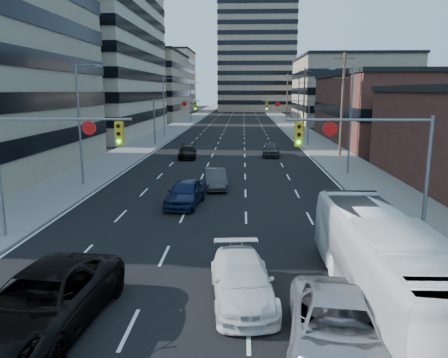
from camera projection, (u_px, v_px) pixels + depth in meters
name	position (u px, v px, depth m)	size (l,w,h in m)	color
ground	(188.00, 331.00, 13.09)	(400.00, 400.00, 0.00)	black
road_surface	(238.00, 113.00, 140.37)	(18.00, 300.00, 0.02)	black
sidewalk_left	(203.00, 113.00, 140.85)	(5.00, 300.00, 0.15)	slate
sidewalk_right	(274.00, 113.00, 139.87)	(5.00, 300.00, 0.15)	slate
office_left_mid	(66.00, 47.00, 70.20)	(26.00, 34.00, 28.00)	#ADA089
office_left_far	(142.00, 87.00, 110.43)	(20.00, 30.00, 16.00)	gray
storefront_right_mid	(406.00, 110.00, 60.13)	(20.00, 30.00, 9.00)	#472119
office_right_far	(349.00, 91.00, 96.80)	(22.00, 28.00, 14.00)	gray
apartment_tower	(256.00, 27.00, 153.94)	(26.00, 26.00, 58.00)	gray
bg_block_left	(157.00, 82.00, 149.37)	(24.00, 24.00, 20.00)	#ADA089
bg_block_right	(339.00, 94.00, 137.82)	(22.00, 22.00, 12.00)	gray
signal_near_left	(49.00, 151.00, 20.37)	(6.59, 0.33, 6.00)	slate
signal_near_right	(372.00, 153.00, 19.74)	(6.59, 0.33, 6.00)	slate
signal_far_left	(172.00, 113.00, 56.61)	(6.09, 0.33, 6.00)	slate
signal_far_right	(291.00, 113.00, 55.96)	(6.09, 0.33, 6.00)	slate
utility_pole_block	(342.00, 103.00, 46.67)	(2.20, 0.28, 11.00)	#4C3D2D
utility_pole_midblock	(304.00, 98.00, 76.04)	(2.20, 0.28, 11.00)	#4C3D2D
utility_pole_distant	(287.00, 96.00, 105.42)	(2.20, 0.28, 11.00)	#4C3D2D
streetlight_left_near	(81.00, 119.00, 32.10)	(2.03, 0.22, 9.00)	slate
streetlight_left_mid	(165.00, 104.00, 66.37)	(2.03, 0.22, 9.00)	slate
streetlight_left_far	(192.00, 100.00, 100.64)	(2.03, 0.22, 9.00)	slate
streetlight_right_near	(349.00, 116.00, 36.12)	(2.03, 0.22, 9.00)	slate
streetlight_right_far	(297.00, 103.00, 70.39)	(2.03, 0.22, 9.00)	slate
black_pickup	(43.00, 302.00, 13.01)	(3.02, 6.55, 1.82)	black
white_van	(242.00, 280.00, 14.90)	(2.03, 4.99, 1.45)	silver
silver_suv	(338.00, 329.00, 11.71)	(2.66, 5.77, 1.60)	#A8A8AC
transit_bus	(384.00, 263.00, 14.34)	(2.54, 10.84, 3.02)	white
sedan_blue	(185.00, 193.00, 27.27)	(1.92, 4.77, 1.62)	#0E1939
sedan_grey_center	(215.00, 179.00, 32.07)	(1.51, 4.33, 1.43)	#303033
sedan_black_far	(187.00, 152.00, 46.46)	(1.87, 4.60, 1.33)	black
sedan_grey_right	(271.00, 149.00, 47.87)	(1.80, 4.47, 1.52)	#343336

